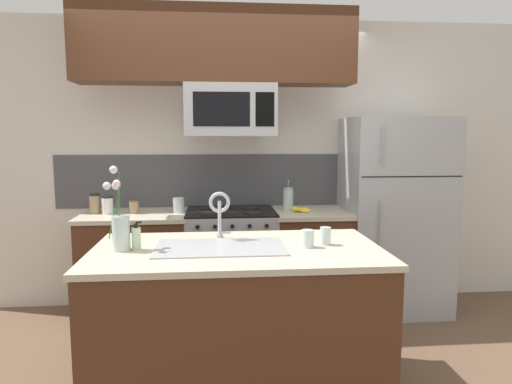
% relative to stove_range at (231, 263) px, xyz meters
% --- Properties ---
extents(ground_plane, '(10.00, 10.00, 0.00)m').
position_rel_stove_range_xyz_m(ground_plane, '(-0.00, -0.90, -0.46)').
color(ground_plane, brown).
extents(rear_partition, '(5.20, 0.10, 2.60)m').
position_rel_stove_range_xyz_m(rear_partition, '(0.30, 0.38, 0.84)').
color(rear_partition, silver).
rests_on(rear_partition, ground).
extents(splash_band, '(3.12, 0.01, 0.48)m').
position_rel_stove_range_xyz_m(splash_band, '(-0.00, 0.32, 0.69)').
color(splash_band, '#4C4C51').
rests_on(splash_band, rear_partition).
extents(back_counter_left, '(0.89, 0.65, 0.91)m').
position_rel_stove_range_xyz_m(back_counter_left, '(-0.81, 0.00, -0.01)').
color(back_counter_left, '#4C2B19').
rests_on(back_counter_left, ground).
extents(back_counter_right, '(0.66, 0.65, 0.91)m').
position_rel_stove_range_xyz_m(back_counter_right, '(0.70, 0.00, -0.01)').
color(back_counter_right, '#4C2B19').
rests_on(back_counter_right, ground).
extents(stove_range, '(0.76, 0.64, 0.93)m').
position_rel_stove_range_xyz_m(stove_range, '(0.00, 0.00, 0.00)').
color(stove_range, '#A8AAAF').
rests_on(stove_range, ground).
extents(microwave, '(0.74, 0.40, 0.42)m').
position_rel_stove_range_xyz_m(microwave, '(0.00, -0.02, 1.31)').
color(microwave, '#A8AAAF').
extents(upper_cabinet_band, '(2.26, 0.34, 0.60)m').
position_rel_stove_range_xyz_m(upper_cabinet_band, '(-0.11, -0.05, 1.82)').
color(upper_cabinet_band, '#4C2B19').
extents(refrigerator, '(0.87, 0.74, 1.71)m').
position_rel_stove_range_xyz_m(refrigerator, '(1.45, 0.02, 0.40)').
color(refrigerator, '#A8AAAF').
rests_on(refrigerator, ground).
extents(storage_jar_tall, '(0.09, 0.09, 0.17)m').
position_rel_stove_range_xyz_m(storage_jar_tall, '(-1.14, 0.03, 0.53)').
color(storage_jar_tall, '#997F5B').
rests_on(storage_jar_tall, back_counter_left).
extents(storage_jar_medium, '(0.09, 0.09, 0.15)m').
position_rel_stove_range_xyz_m(storage_jar_medium, '(-1.03, -0.00, 0.52)').
color(storage_jar_medium, silver).
rests_on(storage_jar_medium, back_counter_left).
extents(storage_jar_short, '(0.08, 0.08, 0.11)m').
position_rel_stove_range_xyz_m(storage_jar_short, '(-0.82, 0.01, 0.50)').
color(storage_jar_short, '#997F5B').
rests_on(storage_jar_short, back_counter_left).
extents(storage_jar_squat, '(0.10, 0.10, 0.13)m').
position_rel_stove_range_xyz_m(storage_jar_squat, '(-0.44, 0.02, 0.51)').
color(storage_jar_squat, silver).
rests_on(storage_jar_squat, back_counter_left).
extents(banana_bunch, '(0.19, 0.16, 0.08)m').
position_rel_stove_range_xyz_m(banana_bunch, '(0.61, -0.06, 0.47)').
color(banana_bunch, yellow).
rests_on(banana_bunch, back_counter_right).
extents(french_press, '(0.09, 0.09, 0.27)m').
position_rel_stove_range_xyz_m(french_press, '(0.51, 0.06, 0.55)').
color(french_press, silver).
rests_on(french_press, back_counter_right).
extents(island_counter, '(1.69, 0.92, 0.91)m').
position_rel_stove_range_xyz_m(island_counter, '(-0.01, -1.25, -0.01)').
color(island_counter, '#4C2B19').
rests_on(island_counter, ground).
extents(kitchen_sink, '(0.76, 0.44, 0.16)m').
position_rel_stove_range_xyz_m(kitchen_sink, '(-0.11, -1.25, 0.38)').
color(kitchen_sink, '#ADAFB5').
rests_on(kitchen_sink, island_counter).
extents(sink_faucet, '(0.14, 0.14, 0.31)m').
position_rel_stove_range_xyz_m(sink_faucet, '(-0.11, -1.03, 0.65)').
color(sink_faucet, '#B7BABF').
rests_on(sink_faucet, island_counter).
extents(dish_soap_bottle, '(0.06, 0.05, 0.16)m').
position_rel_stove_range_xyz_m(dish_soap_bottle, '(-0.59, -1.25, 0.52)').
color(dish_soap_bottle, beige).
rests_on(dish_soap_bottle, island_counter).
extents(drinking_glass, '(0.08, 0.08, 0.10)m').
position_rel_stove_range_xyz_m(drinking_glass, '(0.40, -1.28, 0.50)').
color(drinking_glass, silver).
rests_on(drinking_glass, island_counter).
extents(spare_glass, '(0.07, 0.07, 0.11)m').
position_rel_stove_range_xyz_m(spare_glass, '(0.52, -1.23, 0.50)').
color(spare_glass, silver).
rests_on(spare_glass, island_counter).
extents(flower_vase, '(0.15, 0.16, 0.48)m').
position_rel_stove_range_xyz_m(flower_vase, '(-0.68, -1.25, 0.58)').
color(flower_vase, silver).
rests_on(flower_vase, island_counter).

